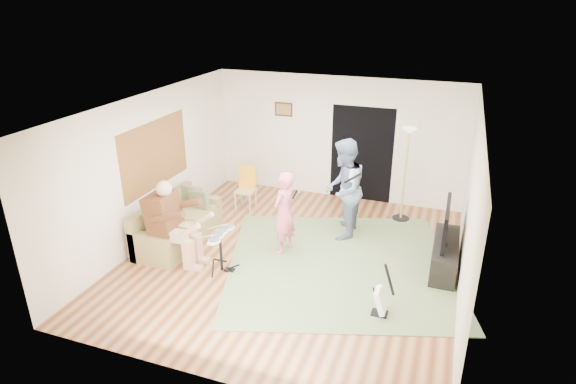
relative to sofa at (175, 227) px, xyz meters
The scene contains 19 objects.
floor 2.30m from the sofa, ahead, with size 6.00×6.00×0.00m, color brown.
walls 2.53m from the sofa, ahead, with size 5.50×6.00×2.70m, color silver, non-canonical shape.
ceiling 3.34m from the sofa, ahead, with size 6.00×6.00×0.00m, color white.
window_blinds 1.39m from the sofa, 148.26° to the left, with size 2.05×2.05×0.00m, color #98602F.
doorway 4.26m from the sofa, 47.27° to the left, with size 2.10×2.10×0.00m, color black.
picture_frame 3.63m from the sofa, 71.34° to the left, with size 0.42×0.03×0.32m, color #3F2314.
area_rug 3.13m from the sofa, ahead, with size 3.73×3.64×0.02m, color #5F7346.
sofa is the anchor object (origin of this frame).
drummer 0.84m from the sofa, 56.45° to the right, with size 0.96×0.53×1.47m.
drum_kit 1.44m from the sofa, 26.78° to the right, with size 0.39×0.70×0.72m.
singer 2.13m from the sofa, ahead, with size 0.55×0.36×1.51m, color #DB5F7A.
microphone 2.43m from the sofa, ahead, with size 0.06×0.06×0.24m, color black, non-canonical shape.
guitarist 3.21m from the sofa, 23.11° to the left, with size 0.92×0.72×1.90m, color slate.
guitar_held 3.47m from the sofa, 21.75° to the left, with size 0.12×0.60×0.26m, color white, non-canonical shape.
guitar_spare 4.12m from the sofa, 13.76° to the right, with size 0.31×0.28×0.85m.
torchiere_lamp 4.63m from the sofa, 31.06° to the left, with size 0.34×0.34×1.92m.
dining_chair 1.89m from the sofa, 69.49° to the left, with size 0.40×0.41×0.91m.
tv_cabinet 4.83m from the sofa, ahead, with size 0.40×1.40×0.50m, color black.
television 4.82m from the sofa, ahead, with size 0.06×1.14×0.62m, color black.
Camera 1 is at (2.38, -6.90, 4.33)m, focal length 30.00 mm.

